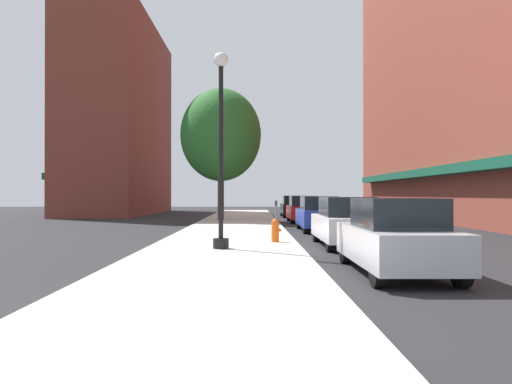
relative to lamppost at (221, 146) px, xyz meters
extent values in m
plane|color=#232326|center=(4.08, 10.08, -3.20)|extent=(90.00, 90.00, 0.00)
cube|color=#B7B2A8|center=(0.08, 11.08, -3.14)|extent=(4.80, 50.00, 0.12)
cube|color=brown|center=(15.08, 14.08, 9.28)|extent=(6.00, 40.00, 24.96)
cube|color=#144C38|center=(11.73, 14.08, -0.10)|extent=(0.90, 34.00, 0.50)
cube|color=brown|center=(-10.92, 29.08, 5.30)|extent=(6.00, 18.00, 17.01)
cube|color=#144C38|center=(-14.27, 29.08, -0.10)|extent=(0.90, 15.30, 0.50)
cylinder|color=black|center=(0.00, 0.00, -2.93)|extent=(0.48, 0.48, 0.30)
cylinder|color=black|center=(0.00, 0.00, -0.18)|extent=(0.14, 0.14, 5.20)
sphere|color=silver|center=(0.00, 0.00, 2.60)|extent=(0.44, 0.44, 0.44)
cylinder|color=#E05614|center=(1.73, 2.01, -2.77)|extent=(0.26, 0.26, 0.62)
sphere|color=#E05614|center=(1.73, 2.01, -2.41)|extent=(0.24, 0.24, 0.24)
cylinder|color=#E05614|center=(1.87, 2.01, -2.68)|extent=(0.12, 0.10, 0.10)
cylinder|color=slate|center=(2.13, 9.82, -2.56)|extent=(0.06, 0.06, 1.05)
cube|color=#33383D|center=(2.13, 9.82, -1.90)|extent=(0.14, 0.09, 0.26)
cylinder|color=#422D1E|center=(-1.11, 16.67, -1.32)|extent=(0.40, 0.40, 3.52)
ellipsoid|color=#235B23|center=(-1.11, 16.67, 2.39)|extent=(5.19, 5.19, 5.96)
cylinder|color=black|center=(3.30, -2.32, -2.88)|extent=(0.22, 0.64, 0.64)
cylinder|color=black|center=(4.86, -2.32, -2.88)|extent=(0.22, 0.64, 0.64)
cylinder|color=black|center=(3.30, -5.52, -2.88)|extent=(0.22, 0.64, 0.64)
cylinder|color=black|center=(4.86, -5.52, -2.88)|extent=(0.22, 0.64, 0.64)
cube|color=#B2B2BA|center=(4.08, -3.92, -2.56)|extent=(1.80, 4.30, 0.76)
cube|color=black|center=(4.08, -4.07, -1.86)|extent=(1.56, 2.20, 0.64)
cylinder|color=black|center=(3.30, 3.29, -2.88)|extent=(0.22, 0.64, 0.64)
cylinder|color=black|center=(4.86, 3.29, -2.88)|extent=(0.22, 0.64, 0.64)
cylinder|color=black|center=(3.30, 0.09, -2.88)|extent=(0.22, 0.64, 0.64)
cylinder|color=black|center=(4.86, 0.09, -2.88)|extent=(0.22, 0.64, 0.64)
cube|color=silver|center=(4.08, 1.69, -2.56)|extent=(1.80, 4.30, 0.76)
cube|color=black|center=(4.08, 1.54, -1.86)|extent=(1.56, 2.20, 0.64)
cylinder|color=black|center=(3.30, 10.08, -2.88)|extent=(0.22, 0.64, 0.64)
cylinder|color=black|center=(4.86, 10.08, -2.88)|extent=(0.22, 0.64, 0.64)
cylinder|color=black|center=(3.30, 6.88, -2.88)|extent=(0.22, 0.64, 0.64)
cylinder|color=black|center=(4.86, 6.88, -2.88)|extent=(0.22, 0.64, 0.64)
cube|color=#1E389E|center=(4.08, 8.48, -2.56)|extent=(1.80, 4.30, 0.76)
cube|color=black|center=(4.08, 8.33, -1.86)|extent=(1.56, 2.20, 0.64)
cylinder|color=black|center=(3.30, 17.27, -2.88)|extent=(0.22, 0.64, 0.64)
cylinder|color=black|center=(4.86, 17.27, -2.88)|extent=(0.22, 0.64, 0.64)
cylinder|color=black|center=(3.30, 14.07, -2.88)|extent=(0.22, 0.64, 0.64)
cylinder|color=black|center=(4.86, 14.07, -2.88)|extent=(0.22, 0.64, 0.64)
cube|color=red|center=(4.08, 15.67, -2.56)|extent=(1.80, 4.30, 0.76)
cube|color=black|center=(4.08, 15.52, -1.86)|extent=(1.56, 2.20, 0.64)
cylinder|color=black|center=(3.30, 24.57, -2.88)|extent=(0.22, 0.64, 0.64)
cylinder|color=black|center=(4.86, 24.57, -2.88)|extent=(0.22, 0.64, 0.64)
cylinder|color=black|center=(3.30, 21.37, -2.88)|extent=(0.22, 0.64, 0.64)
cylinder|color=black|center=(4.86, 21.37, -2.88)|extent=(0.22, 0.64, 0.64)
cube|color=black|center=(4.08, 22.97, -2.56)|extent=(1.80, 4.30, 0.76)
cube|color=black|center=(4.08, 22.82, -1.86)|extent=(1.56, 2.20, 0.64)
camera|label=1|loc=(0.96, -14.54, -1.46)|focal=34.00mm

